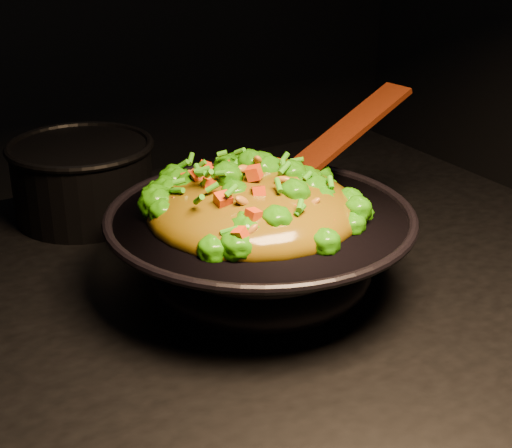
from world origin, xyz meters
TOP-DOWN VIEW (x-y plane):
  - wok at (0.06, -0.02)m, footprint 0.39×0.39m
  - stir_fry at (0.06, -0.01)m, footprint 0.34×0.34m
  - spatula at (0.20, 0.04)m, footprint 0.28×0.09m
  - back_pot at (-0.04, 0.32)m, footprint 0.27×0.27m

SIDE VIEW (x-z plane):
  - wok at x=0.06m, z-range 0.90..1.00m
  - back_pot at x=-0.04m, z-range 0.90..1.02m
  - stir_fry at x=0.06m, z-range 1.00..1.09m
  - spatula at x=0.20m, z-range 0.99..1.11m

